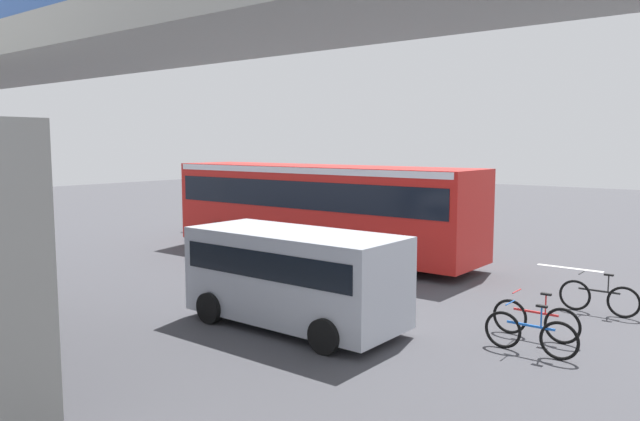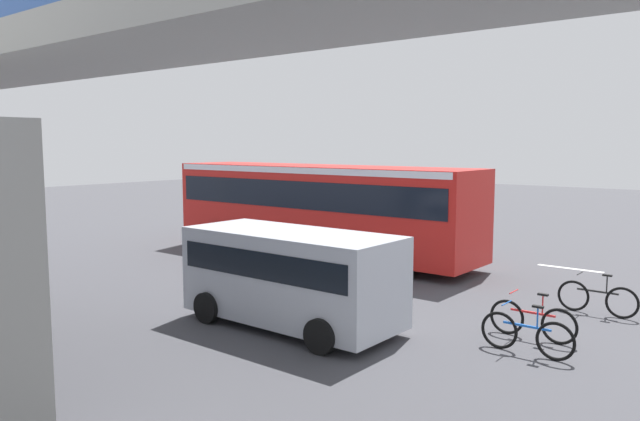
{
  "view_description": "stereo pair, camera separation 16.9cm",
  "coord_description": "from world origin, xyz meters",
  "px_view_note": "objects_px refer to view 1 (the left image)",
  "views": [
    {
      "loc": [
        -13.48,
        17.02,
        3.89
      ],
      "look_at": [
        -0.55,
        0.65,
        1.6
      ],
      "focal_mm": 34.12,
      "sensor_mm": 36.0,
      "label": 1
    },
    {
      "loc": [
        -13.61,
        16.91,
        3.89
      ],
      "look_at": [
        -0.55,
        0.65,
        1.6
      ],
      "focal_mm": 34.12,
      "sensor_mm": 36.0,
      "label": 2
    }
  ],
  "objects_px": {
    "bicycle_black": "(599,298)",
    "bicycle_blue": "(530,334)",
    "city_bus": "(319,202)",
    "parked_van": "(294,272)",
    "bicycle_red": "(535,320)",
    "pedestrian": "(196,211)",
    "traffic_sign": "(464,201)"
  },
  "relations": [
    {
      "from": "city_bus",
      "to": "pedestrian",
      "type": "relative_size",
      "value": 6.44
    },
    {
      "from": "bicycle_black",
      "to": "bicycle_blue",
      "type": "bearing_deg",
      "value": 85.29
    },
    {
      "from": "bicycle_black",
      "to": "traffic_sign",
      "type": "distance_m",
      "value": 7.85
    },
    {
      "from": "pedestrian",
      "to": "bicycle_blue",
      "type": "bearing_deg",
      "value": 158.53
    },
    {
      "from": "pedestrian",
      "to": "city_bus",
      "type": "bearing_deg",
      "value": 168.97
    },
    {
      "from": "bicycle_blue",
      "to": "pedestrian",
      "type": "xyz_separation_m",
      "value": [
        17.61,
        -6.93,
        0.51
      ]
    },
    {
      "from": "bicycle_blue",
      "to": "parked_van",
      "type": "bearing_deg",
      "value": 16.89
    },
    {
      "from": "bicycle_blue",
      "to": "traffic_sign",
      "type": "bearing_deg",
      "value": -58.15
    },
    {
      "from": "bicycle_red",
      "to": "pedestrian",
      "type": "distance_m",
      "value": 18.38
    },
    {
      "from": "traffic_sign",
      "to": "bicycle_blue",
      "type": "bearing_deg",
      "value": 121.85
    },
    {
      "from": "pedestrian",
      "to": "traffic_sign",
      "type": "bearing_deg",
      "value": -171.38
    },
    {
      "from": "bicycle_blue",
      "to": "bicycle_red",
      "type": "height_order",
      "value": "same"
    },
    {
      "from": "pedestrian",
      "to": "parked_van",
      "type": "bearing_deg",
      "value": 147.46
    },
    {
      "from": "bicycle_red",
      "to": "bicycle_black",
      "type": "bearing_deg",
      "value": -101.26
    },
    {
      "from": "city_bus",
      "to": "bicycle_red",
      "type": "bearing_deg",
      "value": 154.24
    },
    {
      "from": "city_bus",
      "to": "parked_van",
      "type": "relative_size",
      "value": 2.4
    },
    {
      "from": "city_bus",
      "to": "bicycle_black",
      "type": "relative_size",
      "value": 6.52
    },
    {
      "from": "pedestrian",
      "to": "bicycle_red",
      "type": "bearing_deg",
      "value": 161.06
    },
    {
      "from": "bicycle_red",
      "to": "bicycle_blue",
      "type": "bearing_deg",
      "value": 103.63
    },
    {
      "from": "parked_van",
      "to": "bicycle_black",
      "type": "bearing_deg",
      "value": -134.12
    },
    {
      "from": "bicycle_red",
      "to": "pedestrian",
      "type": "height_order",
      "value": "pedestrian"
    },
    {
      "from": "city_bus",
      "to": "parked_van",
      "type": "bearing_deg",
      "value": 124.67
    },
    {
      "from": "parked_van",
      "to": "pedestrian",
      "type": "relative_size",
      "value": 2.68
    },
    {
      "from": "city_bus",
      "to": "bicycle_blue",
      "type": "distance_m",
      "value": 10.72
    },
    {
      "from": "city_bus",
      "to": "bicycle_black",
      "type": "height_order",
      "value": "city_bus"
    },
    {
      "from": "city_bus",
      "to": "parked_van",
      "type": "xyz_separation_m",
      "value": [
        -4.62,
        6.68,
        -0.7
      ]
    },
    {
      "from": "bicycle_blue",
      "to": "bicycle_red",
      "type": "bearing_deg",
      "value": -76.37
    },
    {
      "from": "bicycle_black",
      "to": "pedestrian",
      "type": "relative_size",
      "value": 0.99
    },
    {
      "from": "bicycle_blue",
      "to": "pedestrian",
      "type": "bearing_deg",
      "value": -21.47
    },
    {
      "from": "bicycle_black",
      "to": "bicycle_red",
      "type": "relative_size",
      "value": 1.0
    },
    {
      "from": "parked_van",
      "to": "bicycle_black",
      "type": "distance_m",
      "value": 7.06
    },
    {
      "from": "bicycle_black",
      "to": "bicycle_red",
      "type": "height_order",
      "value": "same"
    }
  ]
}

